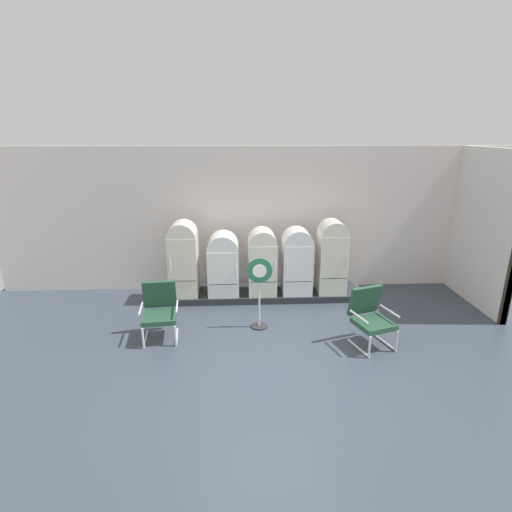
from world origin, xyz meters
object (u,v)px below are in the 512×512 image
refrigerator_3 (297,259)px  armchair_right (370,315)px  refrigerator_1 (223,262)px  sign_stand (259,294)px  armchair_left (160,309)px  refrigerator_2 (262,260)px  refrigerator_4 (332,255)px  refrigerator_0 (183,256)px

refrigerator_3 → armchair_right: bearing=-64.2°
refrigerator_1 → sign_stand: (0.71, -1.40, -0.17)m
refrigerator_3 → armchair_left: refrigerator_3 is taller
refrigerator_2 → sign_stand: 1.39m
refrigerator_1 → refrigerator_2: refrigerator_2 is taller
refrigerator_1 → refrigerator_4: (2.37, -0.05, 0.15)m
refrigerator_1 → armchair_right: refrigerator_1 is taller
sign_stand → refrigerator_0: bearing=138.7°
refrigerator_4 → refrigerator_3: bearing=179.8°
refrigerator_4 → armchair_left: refrigerator_4 is taller
refrigerator_2 → sign_stand: size_ratio=1.04×
armchair_left → armchair_right: bearing=-6.8°
refrigerator_3 → refrigerator_1: bearing=178.2°
refrigerator_4 → armchair_right: 2.10m
refrigerator_4 → sign_stand: bearing=-141.0°
refrigerator_0 → refrigerator_4: (3.22, -0.02, -0.00)m
refrigerator_1 → refrigerator_3: refrigerator_3 is taller
refrigerator_1 → refrigerator_3: bearing=-1.8°
refrigerator_0 → armchair_right: bearing=-30.9°
refrigerator_1 → sign_stand: size_ratio=0.98×
refrigerator_0 → refrigerator_3: bearing=-0.5°
refrigerator_4 → armchair_left: (-3.47, -1.60, -0.46)m
refrigerator_1 → armchair_left: (-1.10, -1.65, -0.31)m
refrigerator_0 → armchair_left: bearing=-98.7°
refrigerator_2 → refrigerator_4: refrigerator_4 is taller
refrigerator_2 → refrigerator_4: size_ratio=0.89×
refrigerator_4 → armchair_right: bearing=-83.9°
refrigerator_1 → refrigerator_4: size_ratio=0.84×
armchair_right → refrigerator_3: bearing=115.8°
refrigerator_3 → refrigerator_4: 0.77m
refrigerator_0 → armchair_left: refrigerator_0 is taller
armchair_right → refrigerator_0: bearing=149.1°
refrigerator_1 → refrigerator_3: (1.60, -0.05, 0.06)m
armchair_right → sign_stand: size_ratio=0.74×
refrigerator_0 → armchair_right: size_ratio=1.58×
refrigerator_2 → refrigerator_3: (0.76, -0.01, 0.00)m
armchair_left → sign_stand: sign_stand is taller
refrigerator_4 → refrigerator_2: bearing=179.4°
refrigerator_1 → armchair_left: bearing=-123.6°
refrigerator_2 → armchair_left: bearing=-140.3°
refrigerator_0 → refrigerator_3: 2.46m
refrigerator_2 → armchair_left: 2.56m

